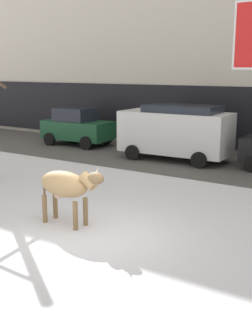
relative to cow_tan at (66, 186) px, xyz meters
name	(u,v)px	position (x,y,z in m)	size (l,w,h in m)	color
ground_plane	(87,237)	(0.94, -0.40, -0.99)	(120.00, 120.00, 0.00)	white
road_strip	(226,166)	(0.94, 8.54, -0.99)	(60.00, 5.60, 0.01)	#514F4C
cow_tan	(66,186)	(0.00, 0.00, 0.00)	(1.89, 0.61, 1.54)	tan
car_darkgreen_hatchback	(77,127)	(-7.12, 9.11, -0.07)	(3.54, 2.00, 1.86)	#194C2D
car_white_van	(176,131)	(-1.30, 8.48, 0.25)	(4.65, 2.22, 2.32)	white
pedestrian_by_cars	(211,131)	(-1.02, 11.72, -0.11)	(0.36, 0.24, 1.73)	#282833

